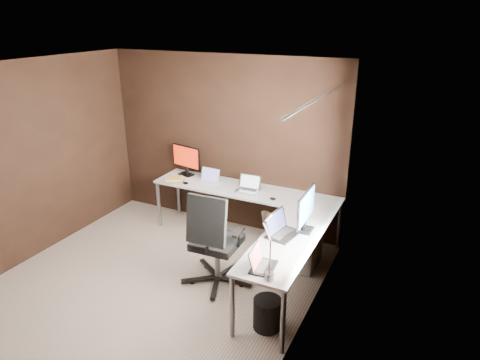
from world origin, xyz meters
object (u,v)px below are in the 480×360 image
object	(u,v)px
laptop_black_small	(261,263)
wastebasket	(267,314)
laptop_silver	(248,187)
monitor_right	(306,209)
book_stack	(175,180)
drawer_pedestal	(301,243)
monitor_left	(186,159)
office_chair	(216,257)
laptop_white	(209,180)
desk_lamp	(266,237)
laptop_black_big	(281,230)

from	to	relation	value
laptop_black_small	wastebasket	world-z (taller)	laptop_black_small
wastebasket	laptop_silver	bearing A→B (deg)	120.55
monitor_right	book_stack	xyz separation A→B (m)	(-2.13, 0.60, -0.23)
drawer_pedestal	book_stack	xyz separation A→B (m)	(-1.97, 0.15, 0.47)
drawer_pedestal	wastebasket	distance (m)	1.30
laptop_black_small	book_stack	distance (m)	2.49
drawer_pedestal	wastebasket	world-z (taller)	drawer_pedestal
monitor_left	laptop_silver	xyz separation A→B (m)	(1.09, -0.16, -0.20)
monitor_right	laptop_silver	world-z (taller)	monitor_right
drawer_pedestal	office_chair	bearing A→B (deg)	-133.21
office_chair	drawer_pedestal	bearing A→B (deg)	44.29
laptop_white	desk_lamp	bearing A→B (deg)	-44.68
laptop_silver	book_stack	distance (m)	1.10
laptop_silver	desk_lamp	size ratio (longest dim) A/B	0.51
laptop_black_small	desk_lamp	bearing A→B (deg)	-139.74
monitor_left	laptop_black_small	xyz separation A→B (m)	(1.99, -1.85, -0.20)
drawer_pedestal	laptop_black_big	bearing A→B (deg)	-94.32
drawer_pedestal	desk_lamp	size ratio (longest dim) A/B	0.97
laptop_black_big	laptop_black_small	size ratio (longest dim) A/B	1.27
laptop_black_small	desk_lamp	distance (m)	0.36
desk_lamp	wastebasket	bearing A→B (deg)	108.35
laptop_white	laptop_black_big	world-z (taller)	laptop_black_big
laptop_black_small	wastebasket	xyz separation A→B (m)	(0.06, 0.06, -0.61)
laptop_white	book_stack	xyz separation A→B (m)	(-0.45, -0.20, -0.01)
laptop_silver	desk_lamp	world-z (taller)	desk_lamp
desk_lamp	drawer_pedestal	bearing A→B (deg)	101.27
laptop_white	laptop_black_small	xyz separation A→B (m)	(1.54, -1.70, 0.00)
laptop_white	office_chair	xyz separation A→B (m)	(0.75, -1.17, -0.43)
laptop_white	laptop_black_small	world-z (taller)	laptop_black_small
desk_lamp	office_chair	world-z (taller)	desk_lamp
laptop_black_small	book_stack	xyz separation A→B (m)	(-1.98, 1.51, -0.01)
drawer_pedestal	office_chair	world-z (taller)	office_chair
drawer_pedestal	laptop_black_big	world-z (taller)	laptop_black_big
monitor_right	monitor_left	bearing A→B (deg)	65.30
laptop_silver	office_chair	distance (m)	1.24
laptop_black_small	book_stack	size ratio (longest dim) A/B	1.19
monitor_left	laptop_black_big	size ratio (longest dim) A/B	1.21
laptop_black_small	wastebasket	bearing A→B (deg)	-49.17
drawer_pedestal	laptop_white	world-z (taller)	laptop_white
monitor_right	wastebasket	bearing A→B (deg)	172.82
monitor_right	laptop_black_big	size ratio (longest dim) A/B	1.37
drawer_pedestal	laptop_black_big	distance (m)	0.81
book_stack	wastebasket	world-z (taller)	book_stack
laptop_silver	office_chair	size ratio (longest dim) A/B	0.27
laptop_white	laptop_black_big	size ratio (longest dim) A/B	0.72
book_stack	laptop_white	bearing A→B (deg)	23.95
monitor_left	laptop_black_big	xyz separation A→B (m)	(1.93, -1.14, -0.20)
monitor_left	laptop_black_big	bearing A→B (deg)	-19.49
laptop_black_big	book_stack	distance (m)	2.08
laptop_black_small	desk_lamp	xyz separation A→B (m)	(0.09, -0.08, 0.34)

